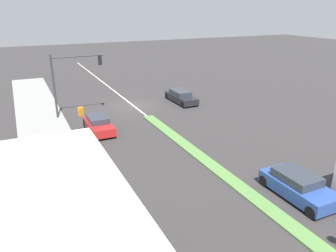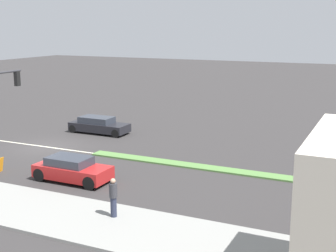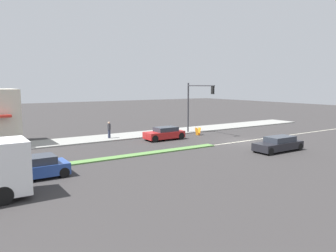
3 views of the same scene
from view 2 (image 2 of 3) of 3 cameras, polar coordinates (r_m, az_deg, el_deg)
name	(u,v)px [view 2 (image 2 of 3)]	position (r m, az deg, el deg)	size (l,w,h in m)	color
ground_plane	(326,185)	(25.39, 18.73, -6.80)	(160.00, 160.00, 0.00)	#333030
lane_marking_center	(46,147)	(32.42, -14.68, -2.46)	(0.16, 60.00, 0.01)	beige
pedestrian	(113,197)	(19.78, -6.68, -8.55)	(0.34, 0.34, 1.68)	#282D42
sedan_dark	(99,125)	(35.62, -8.44, 0.09)	(1.73, 4.55, 1.24)	black
hatchback_red	(72,169)	(24.94, -11.61, -5.20)	(1.75, 4.03, 1.29)	#AD1E1E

